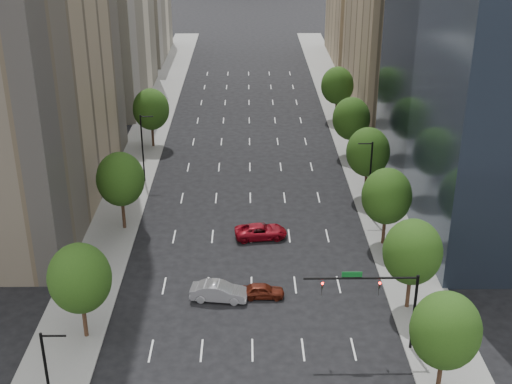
{
  "coord_description": "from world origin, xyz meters",
  "views": [
    {
      "loc": [
        -0.32,
        -16.23,
        35.02
      ],
      "look_at": [
        0.48,
        43.91,
        8.0
      ],
      "focal_mm": 48.31,
      "sensor_mm": 36.0,
      "label": 1
    }
  ],
  "objects_px": {
    "car_silver": "(219,292)",
    "car_red_far": "(261,231)",
    "car_maroon": "(262,291)",
    "traffic_signal": "(385,296)"
  },
  "relations": [
    {
      "from": "car_silver",
      "to": "car_red_far",
      "type": "xyz_separation_m",
      "value": [
        4.09,
        12.08,
        -0.08
      ]
    },
    {
      "from": "car_maroon",
      "to": "car_red_far",
      "type": "xyz_separation_m",
      "value": [
        0.09,
        11.71,
        0.09
      ]
    },
    {
      "from": "car_silver",
      "to": "car_red_far",
      "type": "distance_m",
      "value": 12.76
    },
    {
      "from": "car_maroon",
      "to": "car_silver",
      "type": "height_order",
      "value": "car_silver"
    },
    {
      "from": "car_silver",
      "to": "car_red_far",
      "type": "relative_size",
      "value": 0.93
    },
    {
      "from": "car_silver",
      "to": "car_maroon",
      "type": "bearing_deg",
      "value": -77.82
    },
    {
      "from": "car_maroon",
      "to": "traffic_signal",
      "type": "bearing_deg",
      "value": -128.94
    },
    {
      "from": "traffic_signal",
      "to": "car_silver",
      "type": "height_order",
      "value": "traffic_signal"
    },
    {
      "from": "car_maroon",
      "to": "car_silver",
      "type": "distance_m",
      "value": 4.02
    },
    {
      "from": "car_silver",
      "to": "traffic_signal",
      "type": "bearing_deg",
      "value": -112.41
    }
  ]
}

